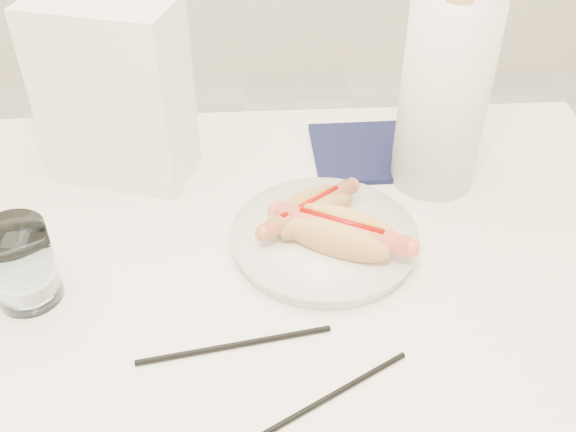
{
  "coord_description": "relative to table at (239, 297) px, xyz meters",
  "views": [
    {
      "loc": [
        0.03,
        -0.63,
        1.34
      ],
      "look_at": [
        0.07,
        0.01,
        0.82
      ],
      "focal_mm": 41.05,
      "sensor_mm": 36.0,
      "label": 1
    }
  ],
  "objects": [
    {
      "name": "chopstick_far",
      "position": [
        0.1,
        -0.21,
        0.06
      ],
      "size": [
        0.18,
        0.11,
        0.01
      ],
      "primitive_type": "cylinder",
      "rotation": [
        0.0,
        1.57,
        0.52
      ],
      "color": "black",
      "rests_on": "table"
    },
    {
      "name": "water_glass",
      "position": [
        -0.26,
        -0.04,
        0.11
      ],
      "size": [
        0.08,
        0.08,
        0.11
      ],
      "primitive_type": "cylinder",
      "color": "white",
      "rests_on": "table"
    },
    {
      "name": "paper_towel_roll",
      "position": [
        0.3,
        0.18,
        0.2
      ],
      "size": [
        0.16,
        0.16,
        0.28
      ],
      "primitive_type": "cylinder",
      "rotation": [
        0.0,
        0.0,
        -0.3
      ],
      "color": "white",
      "rests_on": "table"
    },
    {
      "name": "navy_napkin",
      "position": [
        0.21,
        0.25,
        0.06
      ],
      "size": [
        0.17,
        0.17,
        0.01
      ],
      "primitive_type": "cube",
      "rotation": [
        0.0,
        0.0,
        0.02
      ],
      "color": "#111436",
      "rests_on": "table"
    },
    {
      "name": "hotdog_left",
      "position": [
        0.1,
        0.06,
        0.1
      ],
      "size": [
        0.14,
        0.12,
        0.04
      ],
      "rotation": [
        0.0,
        0.0,
        0.64
      ],
      "color": "tan",
      "rests_on": "plate"
    },
    {
      "name": "napkin_box",
      "position": [
        -0.17,
        0.23,
        0.2
      ],
      "size": [
        0.23,
        0.17,
        0.27
      ],
      "primitive_type": "cube",
      "rotation": [
        0.0,
        0.0,
        -0.3
      ],
      "color": "white",
      "rests_on": "table"
    },
    {
      "name": "chopstick_near",
      "position": [
        -0.0,
        -0.14,
        0.06
      ],
      "size": [
        0.22,
        0.05,
        0.01
      ],
      "primitive_type": "cylinder",
      "rotation": [
        0.0,
        1.57,
        0.17
      ],
      "color": "black",
      "rests_on": "table"
    },
    {
      "name": "table",
      "position": [
        0.0,
        0.0,
        0.0
      ],
      "size": [
        1.2,
        0.8,
        0.75
      ],
      "color": "white",
      "rests_on": "ground"
    },
    {
      "name": "hotdog_right",
      "position": [
        0.14,
        0.01,
        0.1
      ],
      "size": [
        0.17,
        0.13,
        0.05
      ],
      "rotation": [
        0.0,
        0.0,
        -0.48
      ],
      "color": "#E7A65A",
      "rests_on": "plate"
    },
    {
      "name": "plate",
      "position": [
        0.12,
        0.03,
        0.07
      ],
      "size": [
        0.3,
        0.3,
        0.02
      ],
      "primitive_type": "cylinder",
      "rotation": [
        0.0,
        0.0,
        0.27
      ],
      "color": "white",
      "rests_on": "table"
    }
  ]
}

